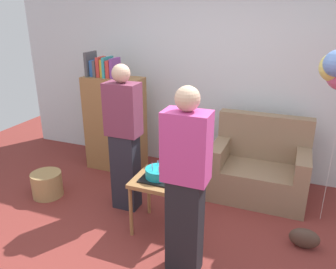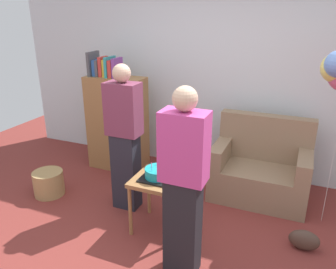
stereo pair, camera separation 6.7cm
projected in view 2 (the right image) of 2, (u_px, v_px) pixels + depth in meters
name	position (u px, v px, depth m)	size (l,w,h in m)	color
ground_plane	(151.00, 255.00, 3.10)	(8.00, 8.00, 0.00)	maroon
wall_back	(217.00, 73.00, 4.39)	(6.00, 0.10, 2.70)	silver
couch	(260.00, 170.00, 3.99)	(1.10, 0.70, 0.96)	#8C7054
bookshelf	(117.00, 121.00, 4.60)	(0.80, 0.36, 1.61)	olive
side_table	(158.00, 186.00, 3.32)	(0.48, 0.48, 0.58)	olive
birthday_cake	(158.00, 174.00, 3.27)	(0.32, 0.32, 0.17)	black
person_blowing_candles	(125.00, 138.00, 3.59)	(0.36, 0.22, 1.63)	#23232D
person_holding_cake	(183.00, 185.00, 2.64)	(0.36, 0.22, 1.63)	black
wicker_basket	(49.00, 183.00, 4.07)	(0.36, 0.36, 0.30)	#A88451
handbag	(304.00, 240.00, 3.15)	(0.28, 0.14, 0.20)	#473328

